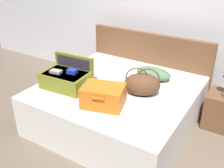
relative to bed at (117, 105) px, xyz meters
name	(u,v)px	position (x,y,z in m)	size (l,w,h in m)	color
ground_plane	(101,138)	(0.00, -0.40, -0.28)	(12.00, 12.00, 0.00)	#6B5B4C
back_wall	(160,12)	(0.00, 1.25, 1.02)	(8.00, 0.10, 2.60)	silver
bed	(117,105)	(0.00, 0.00, 0.00)	(1.90, 1.83, 0.56)	silver
headboard	(148,65)	(0.00, 0.96, 0.24)	(1.94, 0.08, 1.04)	brown
hard_case_large	(67,78)	(-0.56, -0.34, 0.40)	(0.61, 0.45, 0.38)	olive
hard_case_medium	(103,96)	(0.09, -0.47, 0.40)	(0.53, 0.44, 0.24)	#D16619
duffel_bag	(142,84)	(0.35, -0.02, 0.43)	(0.51, 0.42, 0.35)	brown
pillow_near_headboard	(153,73)	(0.30, 0.45, 0.37)	(0.48, 0.26, 0.17)	#4C724C
nightstand	(223,111)	(1.23, 0.67, -0.04)	(0.44, 0.40, 0.48)	brown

